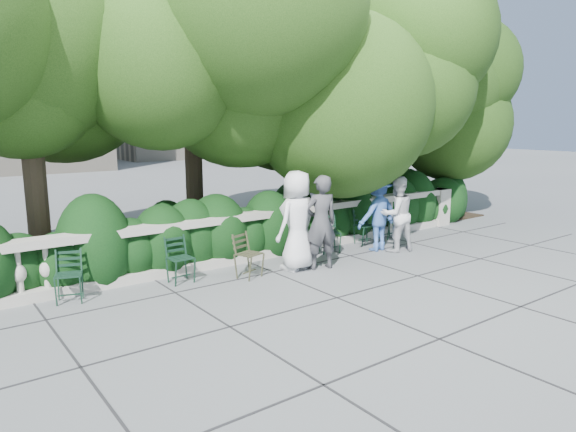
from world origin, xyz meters
TOP-DOWN VIEW (x-y plane):
  - ground at (0.00, 0.00)m, footprint 90.00×90.00m
  - balustrade at (0.00, 1.80)m, footprint 12.00×0.44m
  - shrub_hedge at (0.00, 3.00)m, footprint 15.00×2.60m
  - tree_canopy at (0.69, 3.19)m, footprint 15.04×6.52m
  - chair_a at (-4.06, 1.25)m, footprint 0.57×0.60m
  - chair_b at (-2.17, 1.11)m, footprint 0.45×0.49m
  - chair_c at (1.28, 1.15)m, footprint 0.58×0.61m
  - chair_d at (2.48, 1.23)m, footprint 0.50×0.54m
  - chair_f at (3.39, 1.30)m, footprint 0.46×0.50m
  - chair_weathered at (-1.00, 0.64)m, footprint 0.57×0.59m
  - person_businessman at (-0.00, 0.70)m, footprint 1.05×0.82m
  - person_woman_grey at (0.39, 0.47)m, footprint 0.75×0.58m
  - person_casual_man at (2.60, 0.52)m, footprint 0.92×0.78m
  - person_older_blue at (2.32, 0.83)m, footprint 1.10×0.65m

SIDE VIEW (x-z plane):
  - ground at x=0.00m, z-range 0.00..0.00m
  - shrub_hedge at x=0.00m, z-range -0.85..0.85m
  - chair_a at x=-4.06m, z-range -0.42..0.42m
  - chair_b at x=-2.17m, z-range -0.42..0.42m
  - chair_c at x=1.28m, z-range -0.42..0.42m
  - chair_d at x=2.48m, z-range -0.42..0.42m
  - chair_f at x=3.39m, z-range -0.42..0.42m
  - chair_weathered at x=-1.00m, z-range -0.42..0.42m
  - balustrade at x=0.00m, z-range -0.01..0.99m
  - person_casual_man at x=2.60m, z-range 0.00..1.65m
  - person_older_blue at x=2.32m, z-range 0.00..1.68m
  - person_woman_grey at x=0.39m, z-range 0.00..1.82m
  - person_businessman at x=0.00m, z-range 0.00..1.91m
  - tree_canopy at x=0.69m, z-range 0.57..7.35m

